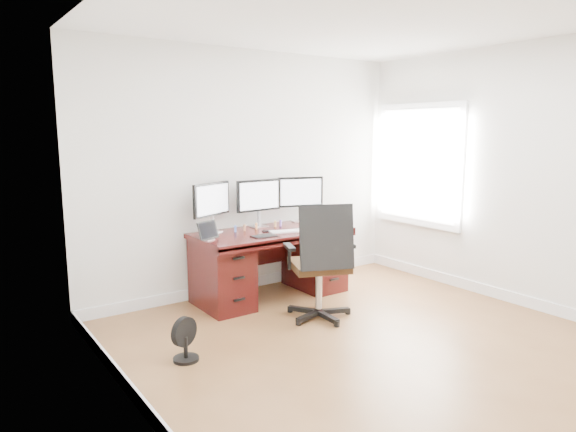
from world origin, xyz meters
TOP-DOWN VIEW (x-y plane):
  - ground at (0.00, 0.00)m, footprint 4.50×4.50m
  - back_wall at (0.00, 2.25)m, footprint 4.00×0.10m
  - right_wall at (2.00, 0.11)m, footprint 0.10×4.50m
  - desk at (0.00, 1.83)m, footprint 1.70×0.80m
  - office_chair at (0.02, 0.98)m, footprint 0.80×0.80m
  - floor_fan at (-1.44, 0.87)m, footprint 0.24×0.21m
  - monitor_left at (-0.58, 2.07)m, footprint 0.52×0.26m
  - monitor_center at (0.00, 2.07)m, footprint 0.55×0.14m
  - monitor_right at (0.58, 2.07)m, footprint 0.54×0.20m
  - tablet_left at (-0.78, 1.75)m, footprint 0.25×0.14m
  - tablet_right at (0.79, 1.75)m, footprint 0.25×0.15m
  - keyboard at (0.06, 1.65)m, footprint 0.33×0.21m
  - trackpad at (0.24, 1.64)m, footprint 0.13×0.13m
  - drawing_tablet at (-0.24, 1.58)m, footprint 0.25×0.16m
  - phone at (-0.06, 1.78)m, footprint 0.15×0.10m
  - figurine_blue at (-0.37, 1.95)m, footprint 0.03×0.03m
  - figurine_brown at (-0.25, 1.95)m, footprint 0.03×0.03m
  - figurine_orange at (-0.11, 1.95)m, footprint 0.03×0.03m
  - figurine_yellow at (0.14, 1.95)m, footprint 0.03×0.03m
  - figurine_purple at (0.21, 1.95)m, footprint 0.03×0.03m

SIDE VIEW (x-z plane):
  - ground at x=0.00m, z-range 0.00..0.00m
  - floor_fan at x=-1.44m, z-range -0.01..0.35m
  - office_chair at x=0.02m, z-range -0.20..0.96m
  - desk at x=0.00m, z-range 0.03..0.78m
  - trackpad at x=0.24m, z-range 0.75..0.76m
  - drawing_tablet at x=-0.24m, z-range 0.75..0.76m
  - phone at x=-0.06m, z-range 0.75..0.76m
  - keyboard at x=0.06m, z-range 0.75..0.76m
  - figurine_blue at x=-0.37m, z-range 0.75..0.83m
  - figurine_brown at x=-0.25m, z-range 0.75..0.83m
  - figurine_orange at x=-0.11m, z-range 0.75..0.83m
  - figurine_yellow at x=0.14m, z-range 0.75..0.83m
  - figurine_purple at x=0.21m, z-range 0.75..0.83m
  - tablet_left at x=-0.78m, z-range 0.74..0.93m
  - tablet_right at x=0.79m, z-range 0.74..0.93m
  - monitor_left at x=-0.58m, z-range 0.82..1.35m
  - monitor_center at x=0.00m, z-range 0.82..1.35m
  - monitor_right at x=0.58m, z-range 0.82..1.35m
  - back_wall at x=0.00m, z-range 0.00..2.70m
  - right_wall at x=2.00m, z-range 0.00..2.70m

